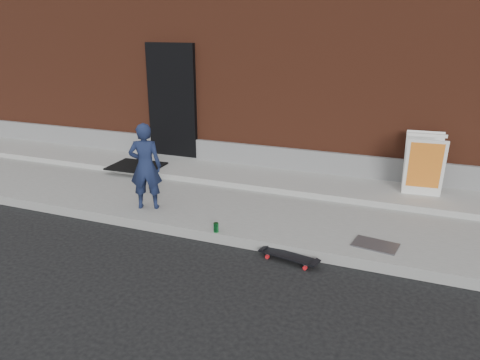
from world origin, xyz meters
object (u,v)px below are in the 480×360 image
at_px(child, 145,166).
at_px(pizza_sign, 424,164).
at_px(skateboard, 289,256).
at_px(soda_can, 216,227).

height_order(child, pizza_sign, child).
xyz_separation_m(skateboard, pizza_sign, (1.46, 2.57, 0.67)).
distance_m(skateboard, pizza_sign, 3.03).
relative_size(skateboard, soda_can, 5.97).
xyz_separation_m(child, skateboard, (2.45, -0.60, -0.75)).
bearing_deg(pizza_sign, child, -153.26).
bearing_deg(skateboard, soda_can, 171.12).
bearing_deg(pizza_sign, skateboard, -119.61).
distance_m(child, skateboard, 2.63).
height_order(skateboard, soda_can, soda_can).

